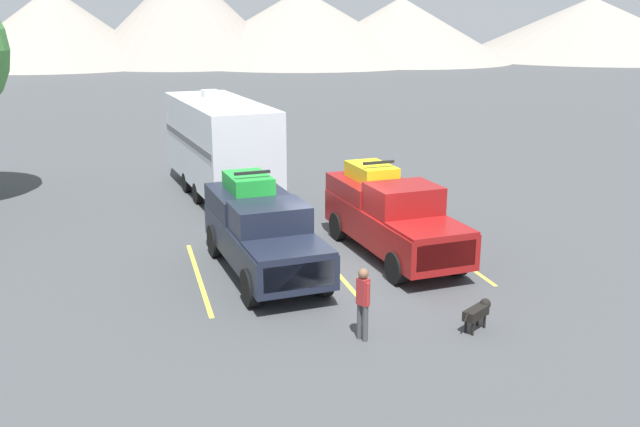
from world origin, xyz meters
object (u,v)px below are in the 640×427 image
Objects in this scene: pickup_truck_b at (391,214)px; camper_trailer_a at (220,142)px; dog at (478,312)px; person_a at (363,299)px; pickup_truck_a at (261,229)px.

pickup_truck_b is 9.13m from camper_trailer_a.
pickup_truck_b is at bearing 90.01° from dog.
person_a is 1.84× the size of dog.
camper_trailer_a is 10.40× the size of dog.
pickup_truck_b is 5.78m from person_a.
camper_trailer_a reaches higher than pickup_truck_b.
pickup_truck_b is (3.86, 0.42, 0.00)m from pickup_truck_a.
camper_trailer_a reaches higher than person_a.
dog is (3.86, -4.91, -0.77)m from pickup_truck_a.
dog is (0.00, -5.33, -0.77)m from pickup_truck_b.
camper_trailer_a reaches higher than pickup_truck_a.
pickup_truck_b reaches higher than person_a.
pickup_truck_b is 6.83× the size of dog.
dog is (3.72, -13.63, -1.64)m from camper_trailer_a.
camper_trailer_a is 13.54m from person_a.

